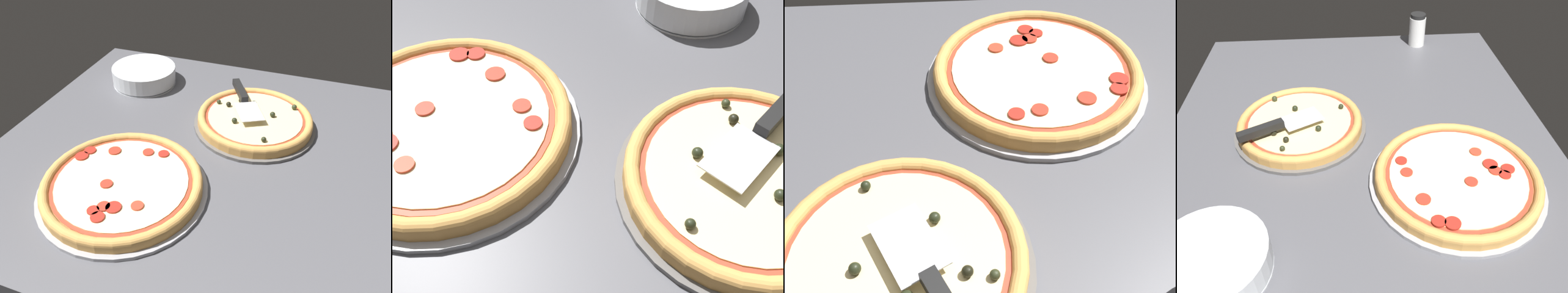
% 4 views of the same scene
% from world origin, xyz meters
% --- Properties ---
extents(ground_plane, '(1.29, 1.07, 0.04)m').
position_xyz_m(ground_plane, '(0.00, 0.00, -0.02)').
color(ground_plane, '#4C4C51').
extents(pizza_pan_front, '(0.37, 0.37, 0.01)m').
position_xyz_m(pizza_pan_front, '(-0.04, -0.16, 0.01)').
color(pizza_pan_front, '#565451').
rests_on(pizza_pan_front, ground_plane).
extents(pizza_front, '(0.34, 0.34, 0.04)m').
position_xyz_m(pizza_front, '(-0.04, -0.16, 0.03)').
color(pizza_front, '#C68E47').
rests_on(pizza_front, pizza_pan_front).
extents(pizza_pan_back, '(0.42, 0.42, 0.01)m').
position_xyz_m(pizza_pan_back, '(0.20, 0.22, 0.01)').
color(pizza_pan_back, '#939399').
rests_on(pizza_pan_back, ground_plane).
extents(pizza_back, '(0.39, 0.39, 0.03)m').
position_xyz_m(pizza_back, '(0.20, 0.22, 0.03)').
color(pizza_back, '#C68E47').
rests_on(pizza_back, pizza_pan_back).
extents(serving_spatula, '(0.15, 0.22, 0.02)m').
position_xyz_m(serving_spatula, '(0.02, -0.23, 0.06)').
color(serving_spatula, silver).
rests_on(serving_spatula, pizza_front).
extents(plate_stack, '(0.22, 0.22, 0.06)m').
position_xyz_m(plate_stack, '(0.39, -0.30, 0.03)').
color(plate_stack, silver).
rests_on(plate_stack, ground_plane).
extents(parmesan_shaker, '(0.06, 0.06, 0.12)m').
position_xyz_m(parmesan_shaker, '(-0.56, 0.26, 0.06)').
color(parmesan_shaker, white).
rests_on(parmesan_shaker, ground_plane).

